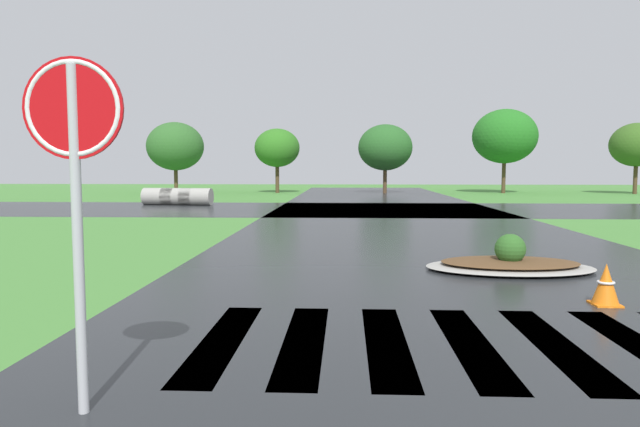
# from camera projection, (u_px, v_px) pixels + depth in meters

# --- Properties ---
(asphalt_roadway) EXTENTS (10.01, 80.00, 0.01)m
(asphalt_roadway) POSITION_uv_depth(u_px,v_px,m) (427.00, 254.00, 12.35)
(asphalt_roadway) COLOR #232628
(asphalt_roadway) RESTS_ON ground
(asphalt_cross_road) EXTENTS (90.00, 9.01, 0.01)m
(asphalt_cross_road) POSITION_uv_depth(u_px,v_px,m) (386.00, 209.00, 25.36)
(asphalt_cross_road) COLOR #232628
(asphalt_cross_road) RESTS_ON ground
(crosswalk_stripes) EXTENTS (6.75, 2.84, 0.01)m
(crosswalk_stripes) POSITION_uv_depth(u_px,v_px,m) (512.00, 344.00, 6.03)
(crosswalk_stripes) COLOR white
(crosswalk_stripes) RESTS_ON ground
(stop_sign) EXTENTS (0.76, 0.08, 2.72)m
(stop_sign) POSITION_uv_depth(u_px,v_px,m) (75.00, 151.00, 4.18)
(stop_sign) COLOR #B2B5BA
(stop_sign) RESTS_ON ground
(median_island) EXTENTS (3.07, 1.80, 0.68)m
(median_island) POSITION_uv_depth(u_px,v_px,m) (510.00, 263.00, 10.35)
(median_island) COLOR #9E9B93
(median_island) RESTS_ON ground
(drainage_pipe_stack) EXTENTS (3.60, 1.19, 0.86)m
(drainage_pipe_stack) POSITION_uv_depth(u_px,v_px,m) (177.00, 197.00, 28.22)
(drainage_pipe_stack) COLOR #9E9B93
(drainage_pipe_stack) RESTS_ON ground
(traffic_cone) EXTENTS (0.37, 0.37, 0.58)m
(traffic_cone) POSITION_uv_depth(u_px,v_px,m) (606.00, 285.00, 7.72)
(traffic_cone) COLOR orange
(traffic_cone) RESTS_ON ground
(background_treeline) EXTENTS (37.01, 5.52, 6.14)m
(background_treeline) POSITION_uv_depth(u_px,v_px,m) (400.00, 143.00, 40.78)
(background_treeline) COLOR #4C3823
(background_treeline) RESTS_ON ground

